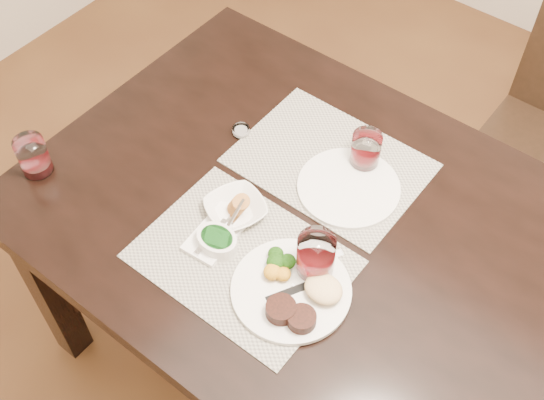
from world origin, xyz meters
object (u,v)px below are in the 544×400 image
Objects in this scene: dinner_plate at (295,291)px; cracker_bowl at (236,209)px; wine_glass_near at (316,258)px; far_plate at (349,187)px; steak_knife at (294,286)px.

cracker_bowl is at bearing 158.40° from dinner_plate.
far_plate is (-0.07, 0.24, -0.05)m from wine_glass_near.
far_plate is (0.17, 0.23, -0.01)m from cracker_bowl.
dinner_plate reaches higher than steak_knife.
cracker_bowl reaches higher than far_plate.
steak_knife is 0.08m from wine_glass_near.
wine_glass_near is at bearing -3.78° from cracker_bowl.
far_plate is at bearing 106.59° from wine_glass_near.
wine_glass_near is (0.24, -0.02, 0.03)m from cracker_bowl.
cracker_bowl is (-0.24, 0.09, 0.00)m from dinner_plate.
wine_glass_near is (-0.00, 0.08, 0.04)m from dinner_plate.
steak_knife and far_plate have the same top height.
wine_glass_near is (0.01, 0.06, 0.05)m from steak_knife.
cracker_bowl is 0.24m from wine_glass_near.
cracker_bowl reaches higher than dinner_plate.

